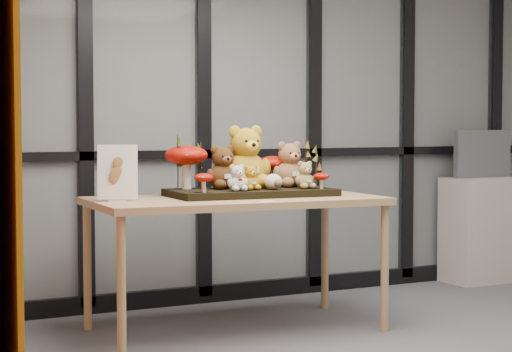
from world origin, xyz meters
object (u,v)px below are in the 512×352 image
mushroom_front_left (204,182)px  mushroom_front_right (321,180)px  bear_beige_small (305,174)px  plush_cream_hedgehog (273,181)px  bear_brown_medium (223,165)px  bear_tan_back (289,162)px  diorama_tray (251,192)px  bear_pooh_yellow (246,154)px  mushroom_back_left (186,165)px  bear_white_bow (237,176)px  cabinet (483,230)px  mushroom_back_right (273,170)px  monitor (482,154)px  sign_holder (118,174)px  display_table (235,208)px  bear_small_yellow (251,176)px

mushroom_front_left → mushroom_front_right: 0.78m
bear_beige_small → plush_cream_hedgehog: 0.22m
bear_brown_medium → mushroom_front_right: bear_brown_medium is taller
bear_brown_medium → bear_beige_small: bearing=-22.2°
bear_brown_medium → plush_cream_hedgehog: (0.24, -0.21, -0.09)m
plush_cream_hedgehog → bear_tan_back: bearing=43.7°
diorama_tray → bear_pooh_yellow: 0.25m
bear_beige_small → mushroom_front_right: (0.09, -0.05, -0.04)m
mushroom_back_left → bear_tan_back: bearing=-11.0°
bear_brown_medium → bear_white_bow: (-0.01, -0.21, -0.06)m
cabinet → mushroom_back_left: bearing=-170.9°
plush_cream_hedgehog → mushroom_back_right: mushroom_back_right is taller
monitor → bear_tan_back: bearing=-164.3°
bear_pooh_yellow → cabinet: bear_pooh_yellow is taller
sign_holder → bear_white_bow: bearing=8.5°
plush_cream_hedgehog → sign_holder: 0.96m
bear_beige_small → plush_cream_hedgehog: bearing=-179.1°
bear_pooh_yellow → bear_beige_small: 0.39m
bear_white_bow → bear_beige_small: bear_beige_small is taller
bear_beige_small → mushroom_back_right: mushroom_back_right is taller
display_table → bear_pooh_yellow: bearing=49.5°
display_table → diorama_tray: size_ratio=1.79×
bear_beige_small → bear_brown_medium: bearing=157.8°
bear_beige_small → diorama_tray: bearing=159.0°
bear_tan_back → monitor: size_ratio=0.60×
bear_small_yellow → mushroom_front_right: bear_small_yellow is taller
mushroom_back_left → bear_small_yellow: bearing=-41.3°
mushroom_back_right → sign_holder: 1.10m
mushroom_front_right → display_table: bearing=165.5°
mushroom_back_right → monitor: size_ratio=0.40×
diorama_tray → bear_brown_medium: bearing=155.6°
mushroom_front_right → cabinet: bearing=22.0°
bear_brown_medium → monitor: monitor is taller
diorama_tray → mushroom_front_left: (-0.39, -0.15, 0.08)m
mushroom_back_left → bear_brown_medium: bearing=-25.1°
display_table → bear_tan_back: bear_tan_back is taller
bear_white_bow → sign_holder: (-0.70, 0.14, 0.02)m
diorama_tray → mushroom_back_left: size_ratio=3.36×
bear_beige_small → monitor: size_ratio=0.35×
diorama_tray → bear_brown_medium: bear_brown_medium is taller
mushroom_front_right → sign_holder: size_ratio=0.34×
bear_pooh_yellow → plush_cream_hedgehog: 0.28m
mushroom_front_right → plush_cream_hedgehog: bearing=168.1°
display_table → bear_tan_back: size_ratio=5.62×
bear_small_yellow → cabinet: size_ratio=0.20×
bear_pooh_yellow → plush_cream_hedgehog: bear_pooh_yellow is taller
display_table → bear_tan_back: 0.52m
diorama_tray → bear_beige_small: 0.35m
display_table → cabinet: cabinet is taller
bear_small_yellow → mushroom_front_left: bear_small_yellow is taller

